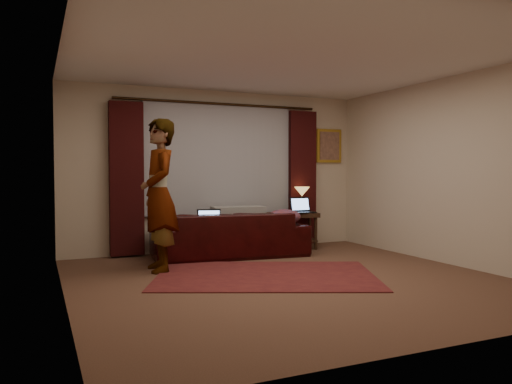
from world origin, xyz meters
TOP-DOWN VIEW (x-y plane):
  - floor at (0.00, 0.00)m, footprint 5.00×5.00m
  - ceiling at (0.00, 0.00)m, footprint 5.00×5.00m
  - wall_back at (0.00, 2.50)m, footprint 5.00×0.02m
  - wall_front at (0.00, -2.50)m, footprint 5.00×0.02m
  - wall_left at (-2.50, 0.00)m, footprint 0.02×5.00m
  - wall_right at (2.50, 0.00)m, footprint 0.02×5.00m
  - sheer_curtain at (0.00, 2.44)m, footprint 2.50×0.05m
  - drape_left at (-1.50, 2.39)m, footprint 0.50×0.14m
  - drape_right at (1.50, 2.39)m, footprint 0.50×0.14m
  - curtain_rod at (0.00, 2.39)m, footprint 0.04×0.04m
  - picture_frame at (2.10, 2.47)m, footprint 0.50×0.04m
  - sofa at (-0.06, 1.82)m, footprint 2.40×1.22m
  - throw_blanket at (0.18, 2.08)m, footprint 0.86×0.40m
  - clothing_pile at (0.75, 1.59)m, footprint 0.56×0.44m
  - laptop_sofa at (-0.43, 1.69)m, footprint 0.44×0.47m
  - area_rug at (-0.16, 0.32)m, footprint 3.16×2.71m
  - end_table at (1.32, 2.09)m, footprint 0.64×0.64m
  - tiffany_lamp at (1.39, 2.19)m, footprint 0.36×0.36m
  - laptop_table at (1.29, 1.95)m, footprint 0.36×0.39m
  - person at (-1.29, 1.14)m, footprint 0.58×0.58m

SIDE VIEW (x-z plane):
  - floor at x=0.00m, z-range -0.01..0.00m
  - area_rug at x=-0.16m, z-range 0.00..0.01m
  - end_table at x=1.32m, z-range 0.00..0.61m
  - sofa at x=-0.06m, z-range 0.00..0.93m
  - clothing_pile at x=0.75m, z-range 0.47..0.70m
  - laptop_sofa at x=-0.43m, z-range 0.47..0.72m
  - laptop_table at x=1.29m, z-range 0.61..0.86m
  - tiffany_lamp at x=1.39m, z-range 0.61..1.03m
  - throw_blanket at x=0.18m, z-range 0.89..0.99m
  - person at x=-1.29m, z-range 0.00..1.97m
  - drape_left at x=-1.50m, z-range 0.03..2.33m
  - drape_right at x=1.50m, z-range 0.03..2.33m
  - wall_back at x=0.00m, z-range 0.00..2.60m
  - wall_front at x=0.00m, z-range 0.00..2.60m
  - wall_left at x=-2.50m, z-range 0.00..2.60m
  - wall_right at x=2.50m, z-range 0.00..2.60m
  - sheer_curtain at x=0.00m, z-range 0.60..2.40m
  - picture_frame at x=2.10m, z-range 1.45..2.05m
  - curtain_rod at x=0.00m, z-range 0.68..4.08m
  - ceiling at x=0.00m, z-range 2.59..2.61m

